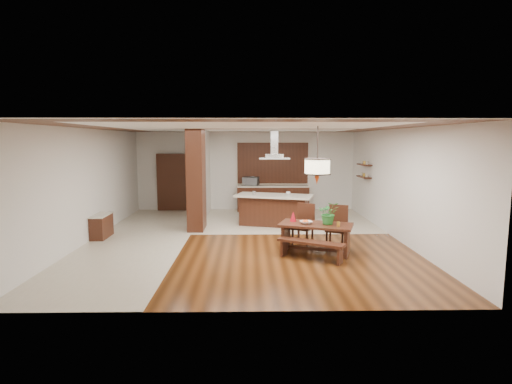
{
  "coord_description": "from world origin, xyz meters",
  "views": [
    {
      "loc": [
        0.1,
        -10.27,
        2.58
      ],
      "look_at": [
        0.3,
        0.0,
        1.25
      ],
      "focal_mm": 28.0,
      "sensor_mm": 36.0,
      "label": 1
    }
  ],
  "objects_px": {
    "dining_chair_left": "(303,225)",
    "fruit_bowl": "(306,222)",
    "island_cup": "(288,193)",
    "kitchen_island": "(274,210)",
    "dining_table": "(316,231)",
    "foliage_plant": "(329,213)",
    "pendant_lantern": "(317,155)",
    "dining_bench": "(311,250)",
    "dining_chair_right": "(336,227)",
    "microwave": "(251,181)",
    "hallway_console": "(102,226)",
    "range_hood": "(274,144)"
  },
  "relations": [
    {
      "from": "dining_chair_left",
      "to": "fruit_bowl",
      "type": "relative_size",
      "value": 3.82
    },
    {
      "from": "island_cup",
      "to": "kitchen_island",
      "type": "bearing_deg",
      "value": 169.16
    },
    {
      "from": "dining_table",
      "to": "foliage_plant",
      "type": "relative_size",
      "value": 3.48
    },
    {
      "from": "pendant_lantern",
      "to": "fruit_bowl",
      "type": "height_order",
      "value": "pendant_lantern"
    },
    {
      "from": "dining_table",
      "to": "dining_chair_left",
      "type": "distance_m",
      "value": 0.65
    },
    {
      "from": "foliage_plant",
      "to": "fruit_bowl",
      "type": "distance_m",
      "value": 0.56
    },
    {
      "from": "kitchen_island",
      "to": "dining_bench",
      "type": "bearing_deg",
      "value": -64.31
    },
    {
      "from": "dining_table",
      "to": "dining_chair_right",
      "type": "relative_size",
      "value": 1.75
    },
    {
      "from": "dining_chair_right",
      "to": "foliage_plant",
      "type": "bearing_deg",
      "value": -100.14
    },
    {
      "from": "foliage_plant",
      "to": "microwave",
      "type": "bearing_deg",
      "value": 107.38
    },
    {
      "from": "dining_bench",
      "to": "kitchen_island",
      "type": "height_order",
      "value": "kitchen_island"
    },
    {
      "from": "hallway_console",
      "to": "microwave",
      "type": "height_order",
      "value": "microwave"
    },
    {
      "from": "hallway_console",
      "to": "foliage_plant",
      "type": "height_order",
      "value": "foliage_plant"
    },
    {
      "from": "foliage_plant",
      "to": "kitchen_island",
      "type": "xyz_separation_m",
      "value": [
        -1.06,
        3.05,
        -0.46
      ]
    },
    {
      "from": "fruit_bowl",
      "to": "island_cup",
      "type": "bearing_deg",
      "value": 92.46
    },
    {
      "from": "hallway_console",
      "to": "kitchen_island",
      "type": "xyz_separation_m",
      "value": [
        4.69,
        1.48,
        0.17
      ]
    },
    {
      "from": "dining_table",
      "to": "fruit_bowl",
      "type": "xyz_separation_m",
      "value": [
        -0.23,
        -0.01,
        0.21
      ]
    },
    {
      "from": "dining_bench",
      "to": "dining_table",
      "type": "bearing_deg",
      "value": 70.61
    },
    {
      "from": "pendant_lantern",
      "to": "kitchen_island",
      "type": "relative_size",
      "value": 0.53
    },
    {
      "from": "dining_chair_left",
      "to": "microwave",
      "type": "distance_m",
      "value": 5.09
    },
    {
      "from": "dining_table",
      "to": "foliage_plant",
      "type": "distance_m",
      "value": 0.52
    },
    {
      "from": "range_hood",
      "to": "fruit_bowl",
      "type": "bearing_deg",
      "value": -79.68
    },
    {
      "from": "pendant_lantern",
      "to": "kitchen_island",
      "type": "xyz_separation_m",
      "value": [
        -0.78,
        2.99,
        -1.76
      ]
    },
    {
      "from": "hallway_console",
      "to": "island_cup",
      "type": "distance_m",
      "value": 5.34
    },
    {
      "from": "hallway_console",
      "to": "dining_table",
      "type": "distance_m",
      "value": 5.67
    },
    {
      "from": "hallway_console",
      "to": "dining_bench",
      "type": "bearing_deg",
      "value": -21.45
    },
    {
      "from": "island_cup",
      "to": "range_hood",
      "type": "bearing_deg",
      "value": 168.65
    },
    {
      "from": "foliage_plant",
      "to": "kitchen_island",
      "type": "height_order",
      "value": "foliage_plant"
    },
    {
      "from": "foliage_plant",
      "to": "fruit_bowl",
      "type": "height_order",
      "value": "foliage_plant"
    },
    {
      "from": "dining_table",
      "to": "kitchen_island",
      "type": "bearing_deg",
      "value": 104.59
    },
    {
      "from": "foliage_plant",
      "to": "range_hood",
      "type": "bearing_deg",
      "value": 109.06
    },
    {
      "from": "dining_bench",
      "to": "fruit_bowl",
      "type": "xyz_separation_m",
      "value": [
        -0.04,
        0.54,
        0.51
      ]
    },
    {
      "from": "kitchen_island",
      "to": "microwave",
      "type": "bearing_deg",
      "value": 121.62
    },
    {
      "from": "fruit_bowl",
      "to": "island_cup",
      "type": "relative_size",
      "value": 2.02
    },
    {
      "from": "dining_chair_right",
      "to": "foliage_plant",
      "type": "xyz_separation_m",
      "value": [
        -0.27,
        -0.39,
        0.42
      ]
    },
    {
      "from": "hallway_console",
      "to": "dining_table",
      "type": "xyz_separation_m",
      "value": [
        5.47,
        -1.51,
        0.19
      ]
    },
    {
      "from": "hallway_console",
      "to": "dining_chair_right",
      "type": "bearing_deg",
      "value": -11.07
    },
    {
      "from": "fruit_bowl",
      "to": "microwave",
      "type": "height_order",
      "value": "microwave"
    },
    {
      "from": "dining_table",
      "to": "fruit_bowl",
      "type": "height_order",
      "value": "fruit_bowl"
    },
    {
      "from": "pendant_lantern",
      "to": "kitchen_island",
      "type": "height_order",
      "value": "pendant_lantern"
    },
    {
      "from": "foliage_plant",
      "to": "range_hood",
      "type": "distance_m",
      "value": 3.58
    },
    {
      "from": "fruit_bowl",
      "to": "hallway_console",
      "type": "bearing_deg",
      "value": 163.75
    },
    {
      "from": "pendant_lantern",
      "to": "hallway_console",
      "type": "bearing_deg",
      "value": 164.53
    },
    {
      "from": "kitchen_island",
      "to": "microwave",
      "type": "height_order",
      "value": "microwave"
    },
    {
      "from": "dining_chair_right",
      "to": "microwave",
      "type": "height_order",
      "value": "microwave"
    },
    {
      "from": "dining_bench",
      "to": "dining_chair_left",
      "type": "bearing_deg",
      "value": 91.17
    },
    {
      "from": "pendant_lantern",
      "to": "fruit_bowl",
      "type": "bearing_deg",
      "value": -177.01
    },
    {
      "from": "kitchen_island",
      "to": "pendant_lantern",
      "type": "bearing_deg",
      "value": -59.05
    },
    {
      "from": "dining_chair_right",
      "to": "dining_chair_left",
      "type": "bearing_deg",
      "value": -174.72
    },
    {
      "from": "island_cup",
      "to": "microwave",
      "type": "bearing_deg",
      "value": 113.13
    }
  ]
}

